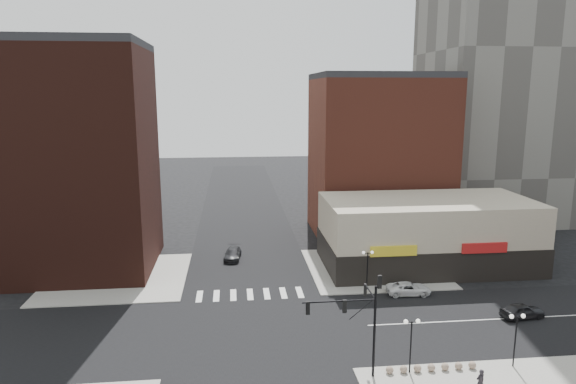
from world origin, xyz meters
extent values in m
plane|color=black|center=(0.00, 0.00, 0.00)|extent=(240.00, 240.00, 0.00)
cube|color=black|center=(0.00, 0.00, 0.01)|extent=(200.00, 14.00, 0.02)
cube|color=black|center=(0.00, 0.00, 0.01)|extent=(14.00, 200.00, 0.02)
cube|color=gray|center=(-14.50, 14.50, 0.06)|extent=(15.00, 15.00, 0.12)
cube|color=gray|center=(14.50, 14.50, 0.06)|extent=(15.00, 15.00, 0.12)
cube|color=#331610|center=(-19.00, 18.50, 12.50)|extent=(16.00, 15.00, 25.00)
cube|color=#331610|center=(-32.00, 34.00, 6.00)|extent=(20.00, 18.00, 12.00)
cube|color=brown|center=(19.00, 29.50, 11.00)|extent=(18.00, 15.00, 22.00)
cube|color=#B3A78E|center=(21.00, 15.00, 4.00)|extent=(24.00, 12.00, 8.00)
cube|color=black|center=(21.00, 15.00, 1.70)|extent=(24.20, 12.20, 3.40)
cylinder|color=black|center=(8.20, -8.20, 3.50)|extent=(0.18, 0.18, 7.00)
cylinder|color=black|center=(5.60, -8.20, 6.00)|extent=(5.20, 0.11, 0.11)
cylinder|color=black|center=(7.20, -8.20, 5.30)|extent=(1.72, 0.06, 1.46)
cylinder|color=black|center=(8.20, -6.70, 6.00)|extent=(0.11, 3.00, 0.11)
cube|color=black|center=(3.40, -8.20, 5.60)|extent=(0.28, 0.18, 0.95)
sphere|color=red|center=(3.40, -8.20, 5.90)|extent=(0.16, 0.16, 0.16)
cube|color=black|center=(6.00, -8.20, 5.60)|extent=(0.28, 0.18, 0.95)
sphere|color=red|center=(6.00, -8.20, 5.90)|extent=(0.16, 0.16, 0.16)
cube|color=black|center=(8.20, -5.40, 5.60)|extent=(0.18, 0.28, 0.95)
sphere|color=red|center=(8.20, -5.40, 5.90)|extent=(0.16, 0.16, 0.16)
cube|color=black|center=(8.45, -8.20, 7.30)|extent=(0.28, 0.18, 0.95)
sphere|color=red|center=(8.45, -8.20, 7.60)|extent=(0.16, 0.16, 0.16)
cylinder|color=black|center=(11.00, -8.00, 2.12)|extent=(0.11, 0.11, 4.00)
cylinder|color=black|center=(11.00, -8.00, 4.02)|extent=(0.90, 0.06, 0.06)
sphere|color=white|center=(10.55, -8.00, 4.12)|extent=(0.32, 0.32, 0.32)
sphere|color=white|center=(11.45, -8.00, 4.12)|extent=(0.32, 0.32, 0.32)
cylinder|color=black|center=(19.00, -8.00, 2.12)|extent=(0.11, 0.11, 4.00)
cylinder|color=black|center=(19.00, -8.00, 4.02)|extent=(0.90, 0.06, 0.06)
sphere|color=white|center=(18.55, -8.00, 4.12)|extent=(0.32, 0.32, 0.32)
sphere|color=white|center=(19.45, -8.00, 4.12)|extent=(0.32, 0.32, 0.32)
cylinder|color=black|center=(12.00, 8.00, 2.12)|extent=(0.11, 0.11, 4.00)
cylinder|color=black|center=(12.00, 8.00, 4.02)|extent=(0.90, 0.06, 0.06)
sphere|color=white|center=(11.55, 8.00, 4.12)|extent=(0.32, 0.32, 0.32)
sphere|color=white|center=(12.45, 8.00, 4.12)|extent=(0.32, 0.32, 0.32)
sphere|color=#89705E|center=(9.50, -8.00, 0.40)|extent=(0.56, 0.56, 0.56)
sphere|color=#89705E|center=(10.55, -8.00, 0.40)|extent=(0.56, 0.56, 0.56)
sphere|color=#89705E|center=(11.60, -8.00, 0.40)|extent=(0.56, 0.56, 0.56)
sphere|color=#89705E|center=(12.65, -8.00, 0.40)|extent=(0.56, 0.56, 0.56)
sphere|color=#89705E|center=(13.70, -8.00, 0.40)|extent=(0.56, 0.56, 0.56)
sphere|color=#89705E|center=(14.75, -8.00, 0.40)|extent=(0.56, 0.56, 0.56)
sphere|color=#89705E|center=(15.80, -8.00, 0.40)|extent=(0.56, 0.56, 0.56)
imported|color=white|center=(15.96, 6.50, 0.62)|extent=(4.58, 2.30, 1.24)
imported|color=black|center=(24.41, 0.03, 0.69)|extent=(4.22, 2.12, 1.38)
imported|color=black|center=(-1.83, 19.69, 0.66)|extent=(2.39, 4.76, 1.33)
imported|color=black|center=(14.79, -11.19, 1.04)|extent=(0.76, 0.61, 1.83)
camera|label=1|loc=(-1.53, -41.14, 20.36)|focal=32.00mm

